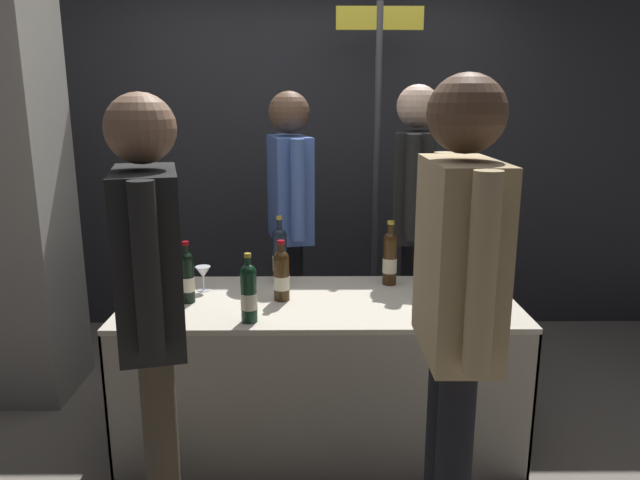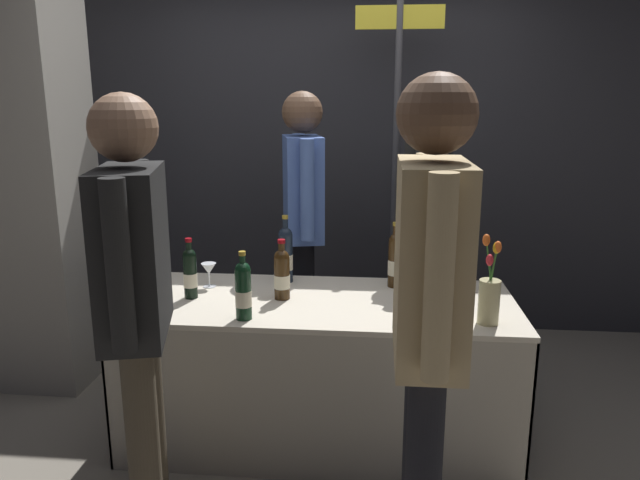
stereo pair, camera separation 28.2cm
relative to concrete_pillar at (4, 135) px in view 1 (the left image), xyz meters
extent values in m
plane|color=gray|center=(1.71, -0.52, -1.50)|extent=(12.00, 12.00, 0.00)
cube|color=#2D2D33|center=(1.71, 1.12, -0.08)|extent=(6.77, 0.12, 2.84)
cube|color=gray|center=(0.00, 0.00, 0.00)|extent=(0.53, 0.53, 3.00)
cube|color=beige|center=(1.71, -0.52, -0.78)|extent=(1.90, 0.78, 0.02)
cube|color=#ABA392|center=(1.71, -0.90, -1.14)|extent=(1.90, 0.01, 0.71)
cube|color=#ABA392|center=(1.71, -0.13, -1.14)|extent=(1.90, 0.01, 0.71)
cube|color=#ABA392|center=(0.77, -0.52, -1.14)|extent=(0.01, 0.78, 0.71)
cube|color=#ABA392|center=(2.65, -0.52, -1.14)|extent=(0.01, 0.78, 0.71)
cylinder|color=#38230F|center=(2.39, -0.36, -0.66)|extent=(0.07, 0.07, 0.21)
sphere|color=#38230F|center=(2.39, -0.36, -0.56)|extent=(0.07, 0.07, 0.07)
cylinder|color=#38230F|center=(2.39, -0.36, -0.52)|extent=(0.03, 0.03, 0.08)
cylinder|color=maroon|center=(2.39, -0.36, -0.47)|extent=(0.03, 0.03, 0.02)
cylinder|color=beige|center=(2.39, -0.36, -0.68)|extent=(0.07, 0.07, 0.07)
cylinder|color=#192333|center=(1.50, -0.24, -0.63)|extent=(0.08, 0.08, 0.26)
sphere|color=#192333|center=(1.50, -0.24, -0.50)|extent=(0.07, 0.07, 0.07)
cylinder|color=#192333|center=(1.50, -0.24, -0.46)|extent=(0.03, 0.03, 0.09)
cylinder|color=#B7932D|center=(1.50, -0.24, -0.41)|extent=(0.03, 0.03, 0.02)
cylinder|color=beige|center=(1.50, -0.24, -0.65)|extent=(0.08, 0.08, 0.08)
cylinder|color=#38230F|center=(1.52, -0.52, -0.66)|extent=(0.08, 0.08, 0.21)
sphere|color=#38230F|center=(1.52, -0.52, -0.55)|extent=(0.08, 0.08, 0.08)
cylinder|color=#38230F|center=(1.52, -0.52, -0.52)|extent=(0.03, 0.03, 0.07)
cylinder|color=maroon|center=(1.52, -0.52, -0.47)|extent=(0.04, 0.04, 0.02)
cylinder|color=beige|center=(1.52, -0.52, -0.68)|extent=(0.08, 0.08, 0.07)
cylinder|color=black|center=(1.07, -0.54, -0.65)|extent=(0.07, 0.07, 0.22)
sphere|color=black|center=(1.07, -0.54, -0.55)|extent=(0.06, 0.06, 0.06)
cylinder|color=black|center=(1.07, -0.54, -0.51)|extent=(0.03, 0.03, 0.07)
cylinder|color=maroon|center=(1.07, -0.54, -0.47)|extent=(0.03, 0.03, 0.02)
cylinder|color=beige|center=(1.07, -0.54, -0.67)|extent=(0.07, 0.07, 0.07)
cylinder|color=#38230F|center=(2.08, -0.27, -0.64)|extent=(0.07, 0.07, 0.25)
sphere|color=#38230F|center=(2.08, -0.27, -0.52)|extent=(0.07, 0.07, 0.07)
cylinder|color=#38230F|center=(2.08, -0.27, -0.48)|extent=(0.03, 0.03, 0.08)
cylinder|color=#B7932D|center=(2.08, -0.27, -0.43)|extent=(0.04, 0.04, 0.02)
cylinder|color=beige|center=(2.08, -0.27, -0.66)|extent=(0.08, 0.08, 0.08)
cylinder|color=#192333|center=(0.95, -0.59, -0.66)|extent=(0.07, 0.07, 0.22)
sphere|color=#192333|center=(0.95, -0.59, -0.55)|extent=(0.07, 0.07, 0.07)
cylinder|color=#192333|center=(0.95, -0.59, -0.50)|extent=(0.03, 0.03, 0.09)
cylinder|color=#B7932D|center=(0.95, -0.59, -0.45)|extent=(0.03, 0.03, 0.02)
cylinder|color=beige|center=(0.95, -0.59, -0.67)|extent=(0.07, 0.07, 0.07)
cylinder|color=black|center=(2.29, -0.76, -0.66)|extent=(0.08, 0.08, 0.21)
sphere|color=black|center=(2.29, -0.76, -0.55)|extent=(0.08, 0.08, 0.08)
cylinder|color=black|center=(2.29, -0.76, -0.52)|extent=(0.03, 0.03, 0.07)
cylinder|color=black|center=(2.29, -0.76, -0.48)|extent=(0.03, 0.03, 0.02)
cylinder|color=beige|center=(2.29, -0.76, -0.68)|extent=(0.08, 0.08, 0.07)
cylinder|color=black|center=(1.40, -0.80, -0.65)|extent=(0.07, 0.07, 0.23)
sphere|color=black|center=(1.40, -0.80, -0.54)|extent=(0.07, 0.07, 0.07)
cylinder|color=black|center=(1.40, -0.80, -0.50)|extent=(0.03, 0.03, 0.07)
cylinder|color=#B7932D|center=(1.40, -0.80, -0.46)|extent=(0.03, 0.03, 0.02)
cylinder|color=beige|center=(1.40, -0.80, -0.67)|extent=(0.07, 0.07, 0.07)
cylinder|color=silver|center=(1.11, -0.37, -0.76)|extent=(0.07, 0.07, 0.00)
cylinder|color=silver|center=(1.11, -0.37, -0.73)|extent=(0.01, 0.01, 0.07)
cone|color=silver|center=(1.11, -0.37, -0.67)|extent=(0.08, 0.08, 0.06)
cylinder|color=tan|center=(2.47, -0.76, -0.66)|extent=(0.09, 0.09, 0.20)
cylinder|color=#38722D|center=(2.46, -0.76, -0.53)|extent=(0.05, 0.01, 0.27)
ellipsoid|color=#E05B1E|center=(2.44, -0.76, -0.39)|extent=(0.03, 0.03, 0.05)
cylinder|color=#38722D|center=(2.47, -0.76, -0.54)|extent=(0.05, 0.01, 0.24)
ellipsoid|color=#E05B1E|center=(2.49, -0.76, -0.42)|extent=(0.03, 0.03, 0.05)
cylinder|color=#38722D|center=(2.48, -0.74, -0.54)|extent=(0.02, 0.04, 0.24)
ellipsoid|color=gold|center=(2.49, -0.76, -0.42)|extent=(0.03, 0.03, 0.05)
cylinder|color=#38722D|center=(2.47, -0.75, -0.57)|extent=(0.03, 0.04, 0.19)
ellipsoid|color=red|center=(2.46, -0.76, -0.48)|extent=(0.03, 0.03, 0.05)
cylinder|color=black|center=(1.52, 0.29, -1.07)|extent=(0.12, 0.12, 0.87)
cylinder|color=black|center=(1.56, 0.14, -1.07)|extent=(0.12, 0.12, 0.87)
cube|color=#4C6BB7|center=(1.54, 0.22, -0.33)|extent=(0.29, 0.43, 0.61)
sphere|color=brown|center=(1.54, 0.22, 0.12)|extent=(0.24, 0.24, 0.24)
cylinder|color=#4C6BB7|center=(1.48, 0.45, -0.30)|extent=(0.08, 0.08, 0.56)
cylinder|color=#4C6BB7|center=(1.59, -0.02, -0.30)|extent=(0.08, 0.08, 0.56)
cylinder|color=black|center=(2.29, 0.26, -1.06)|extent=(0.12, 0.12, 0.88)
cylinder|color=black|center=(2.25, 0.08, -1.06)|extent=(0.12, 0.12, 0.88)
cube|color=black|center=(2.27, 0.17, -0.30)|extent=(0.30, 0.49, 0.63)
sphere|color=beige|center=(2.27, 0.17, 0.15)|extent=(0.24, 0.24, 0.24)
cylinder|color=black|center=(2.33, 0.44, -0.28)|extent=(0.08, 0.08, 0.58)
cylinder|color=black|center=(2.21, -0.10, -0.28)|extent=(0.08, 0.08, 0.58)
cylinder|color=black|center=(2.14, -1.36, -1.06)|extent=(0.12, 0.12, 0.88)
cube|color=tan|center=(2.14, -1.45, -0.30)|extent=(0.21, 0.45, 0.63)
sphere|color=brown|center=(2.14, -1.45, 0.15)|extent=(0.24, 0.24, 0.24)
cylinder|color=tan|center=(2.14, -1.72, -0.28)|extent=(0.08, 0.08, 0.58)
cylinder|color=tan|center=(2.14, -1.18, -0.28)|extent=(0.08, 0.08, 0.58)
cylinder|color=#4C4233|center=(1.14, -1.38, -1.07)|extent=(0.12, 0.12, 0.86)
cylinder|color=#4C4233|center=(1.09, -1.20, -1.07)|extent=(0.12, 0.12, 0.86)
cube|color=black|center=(1.11, -1.29, -0.34)|extent=(0.31, 0.49, 0.61)
sphere|color=#8C664C|center=(1.11, -1.29, 0.10)|extent=(0.24, 0.24, 0.24)
cylinder|color=black|center=(1.18, -1.56, -0.32)|extent=(0.08, 0.08, 0.56)
cylinder|color=black|center=(1.05, -1.03, -0.32)|extent=(0.08, 0.08, 0.56)
cylinder|color=#47474C|center=(2.10, 0.67, -0.36)|extent=(0.04, 0.04, 2.29)
cube|color=yellow|center=(2.10, 0.67, 0.69)|extent=(0.55, 0.02, 0.14)
camera|label=1|loc=(1.68, -3.26, 0.19)|focal=33.21mm
camera|label=2|loc=(1.96, -3.25, 0.19)|focal=33.21mm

